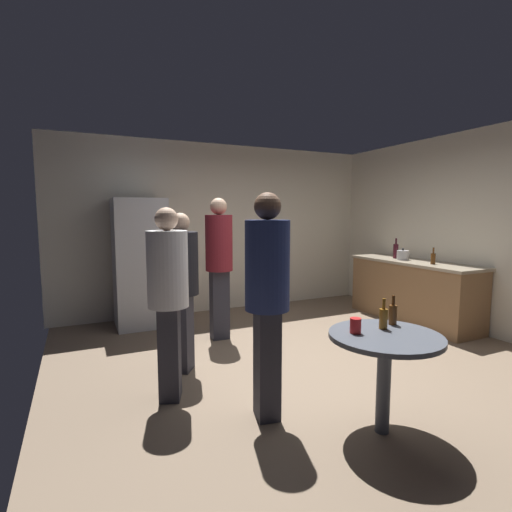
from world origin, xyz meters
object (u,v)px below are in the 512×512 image
Objects in this scene: beer_bottle_amber at (383,318)px; beer_bottle_brown at (393,314)px; beer_bottle_on_counter at (433,258)px; person_in_navy_shirt at (267,288)px; refrigerator at (140,263)px; foreground_table at (385,348)px; person_in_black_shirt at (181,280)px; wine_bottle_on_counter at (396,251)px; person_in_maroon_shirt at (219,257)px; plastic_cup_red at (355,326)px; kettle at (403,255)px; person_in_white_shirt at (168,289)px.

beer_bottle_amber and beer_bottle_brown have the same top height.
beer_bottle_on_counter is 3.32m from person_in_navy_shirt.
refrigerator reaches higher than beer_bottle_brown.
beer_bottle_brown is (0.23, 0.16, 0.19)m from foreground_table.
wine_bottle_on_counter is at bearing 46.53° from person_in_black_shirt.
beer_bottle_on_counter is at bearing 75.32° from person_in_maroon_shirt.
wine_bottle_on_counter is 3.56m from plastic_cup_red.
beer_bottle_amber is (1.25, -3.42, -0.08)m from refrigerator.
beer_bottle_on_counter is at bearing -26.97° from refrigerator.
kettle is at bearing 86.12° from person_in_maroon_shirt.
kettle is at bearing 43.50° from person_in_black_shirt.
person_in_black_shirt is (0.13, -1.81, 0.03)m from refrigerator.
person_in_navy_shirt is 1.98m from person_in_maroon_shirt.
wine_bottle_on_counter is at bearing 44.02° from foreground_table.
person_in_navy_shirt is (-3.19, -1.89, 0.01)m from wine_bottle_on_counter.
plastic_cup_red is 0.07× the size of person_in_white_shirt.
plastic_cup_red is at bearing -23.03° from person_in_white_shirt.
person_in_maroon_shirt is at bearing 100.36° from beer_bottle_amber.
beer_bottle_on_counter is 2.85m from beer_bottle_amber.
wine_bottle_on_counter is 4.01m from person_in_white_shirt.
wine_bottle_on_counter is 1.35× the size of beer_bottle_brown.
wine_bottle_on_counter is 3.63m from person_in_black_shirt.
refrigerator reaches higher than beer_bottle_amber.
wine_bottle_on_counter is at bearing 74.23° from kettle.
person_in_navy_shirt reaches higher than beer_bottle_on_counter.
beer_bottle_brown is 0.13× the size of person_in_maroon_shirt.
beer_bottle_amber is at bearing 53.87° from foreground_table.
kettle is 1.06× the size of beer_bottle_amber.
person_in_white_shirt is at bearing -161.61° from wine_bottle_on_counter.
person_in_maroon_shirt reaches higher than beer_bottle_amber.
person_in_maroon_shirt is (-2.88, 0.07, 0.03)m from wine_bottle_on_counter.
foreground_table is 0.49× the size of person_in_white_shirt.
person_in_maroon_shirt is (0.31, 1.96, 0.02)m from person_in_navy_shirt.
refrigerator is 3.85m from kettle.
person_in_navy_shirt is at bearing 138.61° from plastic_cup_red.
person_in_navy_shirt is at bearing 149.72° from beer_bottle_amber.
person_in_black_shirt reaches higher than kettle.
person_in_white_shirt reaches higher than beer_bottle_brown.
kettle is 0.79× the size of wine_bottle_on_counter.
kettle is 0.14× the size of person_in_maroon_shirt.
beer_bottle_amber is 0.89m from person_in_navy_shirt.
plastic_cup_red is 0.06× the size of person_in_navy_shirt.
refrigerator is 3.02m from person_in_navy_shirt.
kettle is 1.06× the size of beer_bottle_brown.
beer_bottle_amber is at bearing -69.90° from refrigerator.
person_in_navy_shirt is (-3.12, -1.14, 0.04)m from beer_bottle_on_counter.
beer_bottle_brown is 2.42m from person_in_maroon_shirt.
kettle is 2.83m from person_in_maroon_shirt.
foreground_table is 1.77m from person_in_white_shirt.
person_in_navy_shirt is (-0.67, 0.55, 0.40)m from foreground_table.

